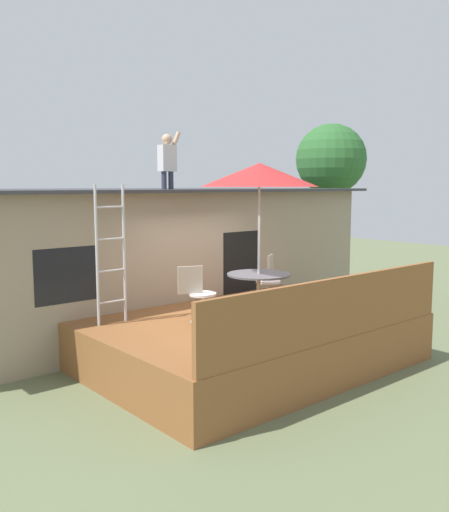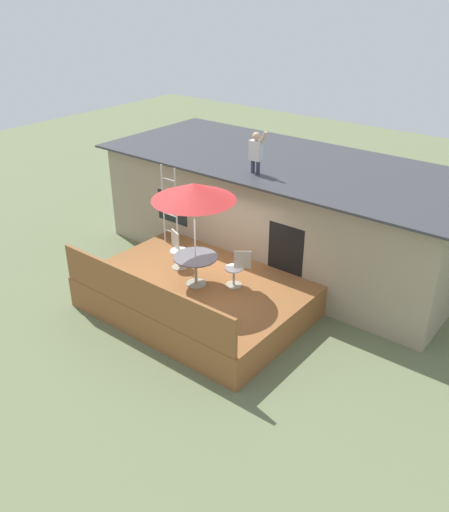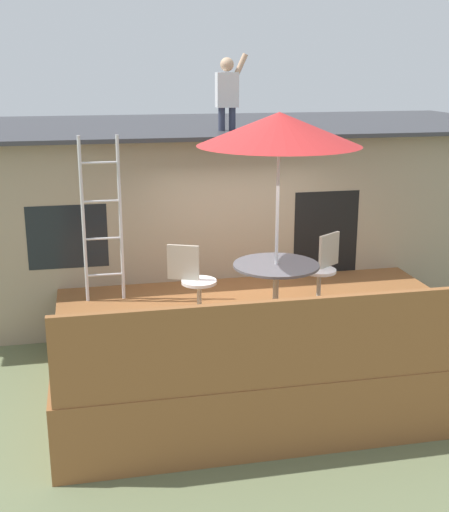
{
  "view_description": "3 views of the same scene",
  "coord_description": "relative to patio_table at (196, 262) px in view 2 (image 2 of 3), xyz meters",
  "views": [
    {
      "loc": [
        -6.18,
        -6.69,
        2.98
      ],
      "look_at": [
        0.03,
        0.57,
        1.76
      ],
      "focal_mm": 38.86,
      "sensor_mm": 36.0,
      "label": 1
    },
    {
      "loc": [
        7.49,
        -8.5,
        7.29
      ],
      "look_at": [
        0.42,
        0.41,
        1.4
      ],
      "focal_mm": 37.61,
      "sensor_mm": 36.0,
      "label": 2
    },
    {
      "loc": [
        -2.13,
        -7.69,
        3.85
      ],
      "look_at": [
        -0.42,
        0.47,
        1.47
      ],
      "focal_mm": 47.16,
      "sensor_mm": 36.0,
      "label": 3
    }
  ],
  "objects": [
    {
      "name": "deck",
      "position": [
        -0.07,
        0.25,
        -0.99
      ],
      "size": [
        5.19,
        3.92,
        0.8
      ],
      "primitive_type": "cube",
      "color": "brown",
      "rests_on": "ground"
    },
    {
      "name": "ground_plane",
      "position": [
        -0.07,
        0.25,
        -1.39
      ],
      "size": [
        40.0,
        40.0,
        0.0
      ],
      "primitive_type": "plane",
      "color": "#66704C"
    },
    {
      "name": "patio_umbrella",
      "position": [
        0.0,
        -0.0,
        1.76
      ],
      "size": [
        1.9,
        1.9,
        2.54
      ],
      "color": "silver",
      "rests_on": "deck"
    },
    {
      "name": "patio_chair_left",
      "position": [
        -0.95,
        0.4,
        -0.13
      ],
      "size": [
        0.6,
        0.44,
        0.92
      ],
      "rotation": [
        0.0,
        0.0,
        -0.4
      ],
      "color": "#A59E8C",
      "rests_on": "deck"
    },
    {
      "name": "patio_chair_right",
      "position": [
        0.8,
        0.55,
        -0.13
      ],
      "size": [
        0.56,
        0.46,
        0.92
      ],
      "rotation": [
        0.0,
        0.0,
        -2.54
      ],
      "color": "#A59E8C",
      "rests_on": "deck"
    },
    {
      "name": "patio_table",
      "position": [
        0.0,
        0.0,
        0.0
      ],
      "size": [
        1.04,
        1.04,
        0.74
      ],
      "color": "#A59E8C",
      "rests_on": "deck"
    },
    {
      "name": "step_ladder",
      "position": [
        -2.01,
        1.26,
        0.51
      ],
      "size": [
        0.52,
        0.04,
        2.2
      ],
      "color": "silver",
      "rests_on": "deck"
    },
    {
      "name": "person_figure",
      "position": [
        -0.07,
        2.46,
        2.13
      ],
      "size": [
        0.47,
        0.2,
        1.11
      ],
      "color": "#33384C",
      "rests_on": "house"
    },
    {
      "name": "deck_railing",
      "position": [
        -0.07,
        -1.66,
        -0.14
      ],
      "size": [
        5.09,
        0.08,
        0.9
      ],
      "primitive_type": "cube",
      "color": "brown",
      "rests_on": "deck"
    },
    {
      "name": "house",
      "position": [
        -0.07,
        3.85,
        0.07
      ],
      "size": [
        10.5,
        4.5,
        2.91
      ],
      "color": "gray",
      "rests_on": "ground"
    }
  ]
}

